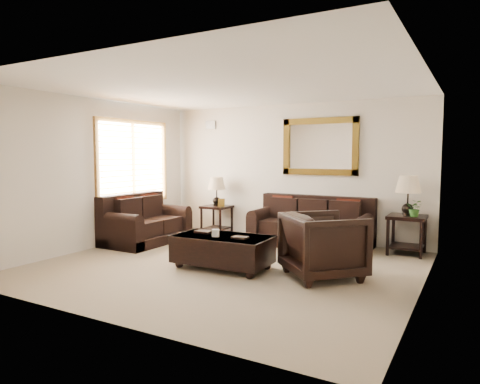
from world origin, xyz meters
The scene contains 11 objects.
room centered at (0.00, 0.00, 1.35)m, with size 5.51×5.01×2.71m.
window centered at (-2.70, 0.90, 1.55)m, with size 0.07×1.96×1.66m.
mirror centered at (0.62, 2.47, 1.85)m, with size 1.50×0.06×1.10m.
air_vent centered at (-1.90, 2.48, 2.35)m, with size 0.25×0.02×0.18m, color #999999.
sofa centered at (0.62, 2.06, 0.33)m, with size 2.22×0.96×0.91m.
loveseat centered at (-2.30, 0.72, 0.34)m, with size 0.98×1.66×0.93m.
end_table_left centered at (-1.56, 2.18, 0.80)m, with size 0.55×0.55×1.22m.
end_table_right centered at (2.28, 2.15, 0.88)m, with size 0.61×0.61×1.34m.
coffee_table centered at (0.02, -0.15, 0.31)m, with size 1.48×0.83×0.61m.
armchair centered at (1.49, 0.11, 0.49)m, with size 0.96×0.90×0.99m, color black.
potted_plant centered at (2.42, 2.04, 0.78)m, with size 0.26×0.29×0.22m, color #27571D.
Camera 1 is at (3.31, -5.50, 1.69)m, focal length 32.00 mm.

